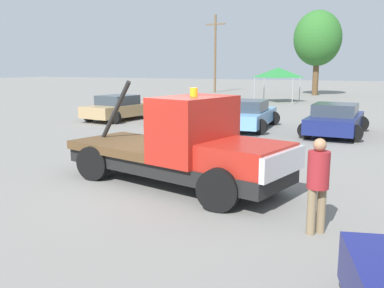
{
  "coord_description": "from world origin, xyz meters",
  "views": [
    {
      "loc": [
        4.58,
        -9.14,
        2.89
      ],
      "look_at": [
        0.5,
        0.0,
        1.05
      ],
      "focal_mm": 40.0,
      "sensor_mm": 36.0,
      "label": 1
    }
  ],
  "objects": [
    {
      "name": "ground_plane",
      "position": [
        0.0,
        0.0,
        0.0
      ],
      "size": [
        160.0,
        160.0,
        0.0
      ],
      "primitive_type": "plane",
      "color": "gray"
    },
    {
      "name": "parked_car_navy",
      "position": [
        2.81,
        9.66,
        0.65
      ],
      "size": [
        2.59,
        4.54,
        1.34
      ],
      "rotation": [
        0.0,
        0.0,
        1.54
      ],
      "color": "navy",
      "rests_on": "ground"
    },
    {
      "name": "canopy_tent_green",
      "position": [
        -3.18,
        25.03,
        2.35
      ],
      "size": [
        3.05,
        3.05,
        2.74
      ],
      "color": "#9E9EA3",
      "rests_on": "ground"
    },
    {
      "name": "person_near_truck",
      "position": [
        3.67,
        -1.8,
        0.97
      ],
      "size": [
        0.37,
        0.37,
        1.69
      ],
      "rotation": [
        0.0,
        0.0,
        2.37
      ],
      "color": "#847051",
      "rests_on": "ground"
    },
    {
      "name": "tow_truck",
      "position": [
        0.35,
        -0.09,
        0.93
      ],
      "size": [
        6.17,
        3.29,
        2.51
      ],
      "rotation": [
        0.0,
        0.0,
        -0.25
      ],
      "color": "black",
      "rests_on": "ground"
    },
    {
      "name": "parked_car_skyblue",
      "position": [
        -1.1,
        9.9,
        0.65
      ],
      "size": [
        2.63,
        4.85,
        1.34
      ],
      "rotation": [
        0.0,
        0.0,
        1.63
      ],
      "color": "#669ED1",
      "rests_on": "ground"
    },
    {
      "name": "utility_pole",
      "position": [
        -12.43,
        35.13,
        4.39
      ],
      "size": [
        2.2,
        0.24,
        8.27
      ],
      "color": "brown",
      "rests_on": "ground"
    },
    {
      "name": "tree_left",
      "position": [
        -1.65,
        34.73,
        5.48
      ],
      "size": [
        4.57,
        4.57,
        8.17
      ],
      "color": "brown",
      "rests_on": "ground"
    },
    {
      "name": "parked_car_orange",
      "position": [
        -4.53,
        10.6,
        0.65
      ],
      "size": [
        2.61,
        4.46,
        1.34
      ],
      "rotation": [
        0.0,
        0.0,
        1.51
      ],
      "color": "orange",
      "rests_on": "ground"
    },
    {
      "name": "traffic_cone",
      "position": [
        -2.8,
        3.8,
        0.25
      ],
      "size": [
        0.4,
        0.4,
        0.55
      ],
      "color": "black",
      "rests_on": "ground"
    },
    {
      "name": "parked_car_tan",
      "position": [
        -8.35,
        10.27,
        0.65
      ],
      "size": [
        2.9,
        4.52,
        1.34
      ],
      "rotation": [
        0.0,
        0.0,
        1.42
      ],
      "color": "tan",
      "rests_on": "ground"
    }
  ]
}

